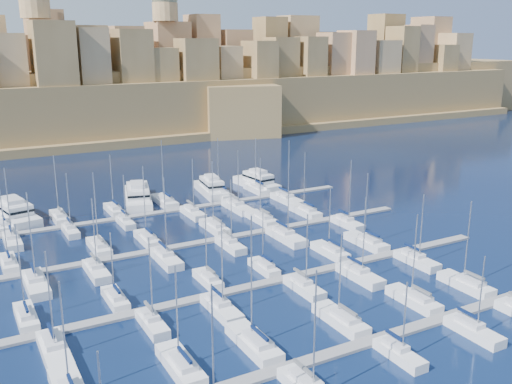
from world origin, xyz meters
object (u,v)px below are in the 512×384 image
motor_yacht_b (138,195)px  motor_yacht_a (12,212)px  motor_yacht_d (257,181)px  sailboat_2 (254,343)px  sailboat_4 (414,299)px  motor_yacht_c (211,188)px

motor_yacht_b → motor_yacht_a: bearing=179.5°
motor_yacht_a → motor_yacht_d: (58.62, -2.00, 0.00)m
sailboat_2 → motor_yacht_a: 73.72m
sailboat_2 → sailboat_4: bearing=-1.1°
motor_yacht_a → motor_yacht_d: 58.66m
sailboat_4 → motor_yacht_a: 85.12m
motor_yacht_b → motor_yacht_c: size_ratio=1.26×
sailboat_4 → motor_yacht_d: size_ratio=0.87×
sailboat_4 → motor_yacht_c: 69.43m
sailboat_4 → motor_yacht_d: sailboat_4 is taller
sailboat_4 → motor_yacht_b: (-18.79, 71.22, 0.98)m
sailboat_4 → motor_yacht_c: bearing=90.6°
motor_yacht_d → motor_yacht_b: bearing=176.8°
sailboat_2 → motor_yacht_b: size_ratio=0.88×
sailboat_2 → sailboat_4: 26.30m
motor_yacht_a → motor_yacht_d: size_ratio=1.29×
motor_yacht_d → motor_yacht_c: bearing=-179.8°
sailboat_4 → motor_yacht_a: (-46.25, 71.46, 0.98)m
motor_yacht_d → motor_yacht_a: bearing=178.0°
motor_yacht_b → motor_yacht_c: same height
sailboat_2 → sailboat_4: sailboat_2 is taller
sailboat_4 → motor_yacht_d: bearing=79.9°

